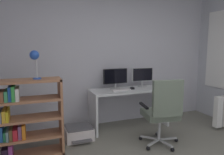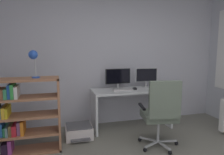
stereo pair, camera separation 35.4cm
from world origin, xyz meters
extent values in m
cube|color=silver|center=(0.00, 2.40, 1.38)|extent=(4.60, 0.10, 2.77)
cube|color=silver|center=(0.35, 1.98, 0.72)|extent=(1.46, 0.56, 0.04)
cube|color=silver|center=(-0.36, 1.98, 0.35)|extent=(0.04, 0.54, 0.70)
cube|color=silver|center=(1.06, 1.98, 0.35)|extent=(0.04, 0.54, 0.70)
cylinder|color=#B2B5B7|center=(0.12, 2.11, 0.74)|extent=(0.18, 0.18, 0.01)
cylinder|color=#B2B5B7|center=(0.12, 2.11, 0.80)|extent=(0.03, 0.03, 0.10)
cube|color=black|center=(0.12, 2.11, 0.97)|extent=(0.48, 0.05, 0.28)
cube|color=black|center=(0.12, 2.09, 0.97)|extent=(0.44, 0.02, 0.26)
cylinder|color=#B2B5B7|center=(0.70, 2.11, 0.74)|extent=(0.18, 0.18, 0.01)
cylinder|color=#B2B5B7|center=(0.70, 2.11, 0.80)|extent=(0.03, 0.03, 0.11)
cube|color=#B7BABC|center=(0.70, 2.11, 0.98)|extent=(0.44, 0.07, 0.26)
cube|color=black|center=(0.70, 2.09, 0.98)|extent=(0.40, 0.04, 0.24)
cube|color=silver|center=(0.16, 1.93, 0.75)|extent=(0.34, 0.14, 0.02)
cube|color=black|center=(0.40, 1.96, 0.75)|extent=(0.08, 0.11, 0.03)
cube|color=#B7BABC|center=(0.63, 1.13, 0.07)|extent=(0.30, 0.08, 0.02)
sphere|color=black|center=(0.78, 1.10, 0.03)|extent=(0.06, 0.06, 0.06)
cube|color=#B7BABC|center=(0.55, 1.29, 0.07)|extent=(0.17, 0.28, 0.02)
sphere|color=black|center=(0.63, 1.42, 0.03)|extent=(0.06, 0.06, 0.06)
cube|color=#B7BABC|center=(0.38, 1.26, 0.07)|extent=(0.23, 0.24, 0.02)
sphere|color=black|center=(0.28, 1.37, 0.03)|extent=(0.06, 0.06, 0.06)
cube|color=#B7BABC|center=(0.35, 1.09, 0.07)|extent=(0.28, 0.16, 0.02)
sphere|color=black|center=(0.21, 1.03, 0.03)|extent=(0.06, 0.06, 0.06)
cube|color=#B7BABC|center=(0.50, 1.01, 0.07)|extent=(0.07, 0.30, 0.02)
sphere|color=black|center=(0.53, 0.86, 0.03)|extent=(0.06, 0.06, 0.06)
cylinder|color=#B7BABC|center=(0.48, 1.16, 0.25)|extent=(0.04, 0.04, 0.36)
cube|color=#616E5C|center=(0.48, 1.16, 0.48)|extent=(0.56, 0.54, 0.10)
cube|color=#616E5C|center=(0.44, 0.90, 0.80)|extent=(0.45, 0.15, 0.53)
cube|color=black|center=(0.23, 1.20, 0.63)|extent=(0.10, 0.32, 0.03)
cube|color=black|center=(0.74, 1.11, 0.63)|extent=(0.10, 0.32, 0.03)
cube|color=#A56C4A|center=(-0.98, 1.49, 0.54)|extent=(0.03, 0.34, 1.09)
cube|color=#A56C4A|center=(-1.42, 1.49, 1.07)|extent=(0.91, 0.34, 0.03)
cube|color=#A56C4A|center=(-1.42, 1.49, 0.02)|extent=(0.91, 0.34, 0.03)
cube|color=#A56C4A|center=(-1.42, 1.49, 0.28)|extent=(0.84, 0.34, 0.03)
cube|color=#A56C4A|center=(-1.42, 1.49, 0.54)|extent=(0.84, 0.34, 0.03)
cube|color=#A56C4A|center=(-1.42, 1.49, 0.81)|extent=(0.84, 0.34, 0.03)
cube|color=silver|center=(-1.80, 1.50, 0.12)|extent=(0.05, 0.27, 0.19)
cube|color=#26192C|center=(-1.76, 1.49, 0.11)|extent=(0.03, 0.27, 0.15)
cube|color=#25172B|center=(-1.72, 1.50, 0.11)|extent=(0.05, 0.28, 0.16)
cube|color=#A14293|center=(-1.66, 1.48, 0.13)|extent=(0.05, 0.24, 0.20)
cube|color=#265BA7|center=(-1.76, 1.50, 0.39)|extent=(0.05, 0.25, 0.20)
cube|color=#28834E|center=(-1.72, 1.49, 0.36)|extent=(0.03, 0.26, 0.12)
cube|color=slate|center=(-1.68, 1.49, 0.36)|extent=(0.03, 0.30, 0.14)
cube|color=olive|center=(-1.64, 1.49, 0.37)|extent=(0.04, 0.25, 0.15)
cube|color=red|center=(-1.59, 1.49, 0.37)|extent=(0.06, 0.29, 0.15)
cube|color=#8C5A8F|center=(-1.53, 1.49, 0.39)|extent=(0.04, 0.25, 0.18)
cube|color=orange|center=(-1.48, 1.49, 0.39)|extent=(0.04, 0.29, 0.20)
cube|color=slate|center=(-1.75, 1.49, 0.63)|extent=(0.04, 0.30, 0.14)
cube|color=gold|center=(-1.71, 1.50, 0.63)|extent=(0.04, 0.31, 0.15)
cube|color=gold|center=(-1.67, 1.49, 0.63)|extent=(0.03, 0.31, 0.14)
cube|color=#93573A|center=(-1.72, 1.49, 0.89)|extent=(0.06, 0.27, 0.13)
cube|color=#398A59|center=(-1.67, 1.50, 0.89)|extent=(0.04, 0.30, 0.14)
cube|color=#2250AA|center=(-1.62, 1.50, 0.92)|extent=(0.04, 0.28, 0.19)
cube|color=green|center=(-1.58, 1.48, 0.92)|extent=(0.04, 0.28, 0.20)
cube|color=silver|center=(-1.54, 1.49, 0.91)|extent=(0.04, 0.29, 0.17)
cylinder|color=blue|center=(-1.28, 1.49, 1.09)|extent=(0.11, 0.11, 0.02)
cylinder|color=silver|center=(-1.28, 1.49, 1.24)|extent=(0.01, 0.01, 0.27)
sphere|color=blue|center=(-1.30, 1.49, 1.41)|extent=(0.13, 0.13, 0.13)
cube|color=silver|center=(-0.66, 1.79, 0.10)|extent=(0.44, 0.40, 0.19)
cube|color=#4C4C51|center=(-0.66, 1.79, 0.21)|extent=(0.41, 0.36, 0.02)
cube|color=#4C4C51|center=(-0.66, 1.55, 0.06)|extent=(0.31, 0.10, 0.01)
cube|color=white|center=(1.79, 1.25, 0.34)|extent=(0.12, 0.10, 0.57)
camera|label=1|loc=(-1.36, -1.59, 1.53)|focal=34.55mm
camera|label=2|loc=(-1.03, -1.70, 1.53)|focal=34.55mm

